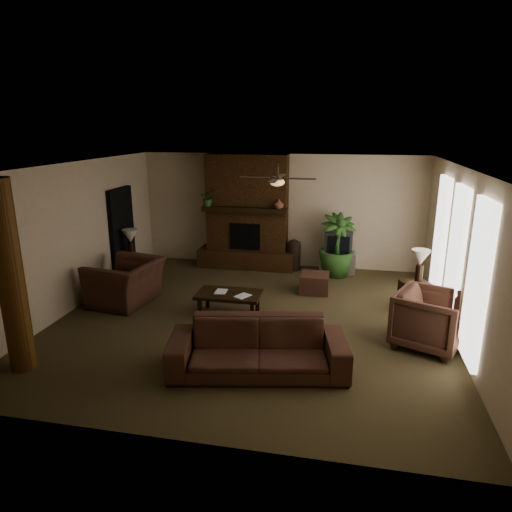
% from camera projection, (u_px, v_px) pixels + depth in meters
% --- Properties ---
extents(room_shell, '(7.00, 7.00, 7.00)m').
position_uv_depth(room_shell, '(252.00, 246.00, 8.09)').
color(room_shell, '#4C3F26').
rests_on(room_shell, ground).
extents(fireplace, '(2.40, 0.70, 2.80)m').
position_uv_depth(fireplace, '(247.00, 221.00, 11.35)').
color(fireplace, '#502E15').
rests_on(fireplace, ground).
extents(windows, '(0.08, 3.65, 2.35)m').
position_uv_depth(windows, '(455.00, 256.00, 7.64)').
color(windows, white).
rests_on(windows, ground).
extents(log_column, '(0.36, 0.36, 2.80)m').
position_uv_depth(log_column, '(11.00, 278.00, 6.39)').
color(log_column, brown).
rests_on(log_column, ground).
extents(doorway, '(0.10, 1.00, 2.10)m').
position_uv_depth(doorway, '(122.00, 234.00, 10.54)').
color(doorway, black).
rests_on(doorway, ground).
extents(ceiling_fan, '(1.35, 1.35, 0.37)m').
position_uv_depth(ceiling_fan, '(277.00, 180.00, 7.99)').
color(ceiling_fan, black).
rests_on(ceiling_fan, ceiling).
extents(sofa, '(2.65, 1.21, 1.00)m').
position_uv_depth(sofa, '(258.00, 339.00, 6.56)').
color(sofa, '#472B1E').
rests_on(sofa, ground).
extents(armchair_left, '(1.05, 1.44, 1.17)m').
position_uv_depth(armchair_left, '(125.00, 275.00, 9.10)').
color(armchair_left, '#472B1E').
rests_on(armchair_left, ground).
extents(armchair_right, '(1.25, 1.28, 1.02)m').
position_uv_depth(armchair_right, '(430.00, 317.00, 7.29)').
color(armchair_right, '#472B1E').
rests_on(armchair_right, ground).
extents(coffee_table, '(1.20, 0.70, 0.43)m').
position_uv_depth(coffee_table, '(229.00, 296.00, 8.58)').
color(coffee_table, black).
rests_on(coffee_table, ground).
extents(ottoman, '(0.61, 0.61, 0.40)m').
position_uv_depth(ottoman, '(315.00, 283.00, 9.80)').
color(ottoman, '#472B1E').
rests_on(ottoman, ground).
extents(tv_stand, '(0.87, 0.54, 0.50)m').
position_uv_depth(tv_stand, '(337.00, 262.00, 11.10)').
color(tv_stand, silver).
rests_on(tv_stand, ground).
extents(tv, '(0.66, 0.54, 0.52)m').
position_uv_depth(tv, '(339.00, 242.00, 10.95)').
color(tv, '#363639').
rests_on(tv, tv_stand).
extents(floor_vase, '(0.34, 0.34, 0.77)m').
position_uv_depth(floor_vase, '(294.00, 253.00, 11.25)').
color(floor_vase, black).
rests_on(floor_vase, ground).
extents(floor_plant, '(1.33, 1.69, 0.83)m').
position_uv_depth(floor_plant, '(336.00, 259.00, 10.81)').
color(floor_plant, '#305722').
rests_on(floor_plant, ground).
extents(side_table_left, '(0.61, 0.61, 0.55)m').
position_uv_depth(side_table_left, '(132.00, 269.00, 10.48)').
color(side_table_left, black).
rests_on(side_table_left, ground).
extents(lamp_left, '(0.41, 0.41, 0.65)m').
position_uv_depth(lamp_left, '(130.00, 238.00, 10.33)').
color(lamp_left, black).
rests_on(lamp_left, side_table_left).
extents(side_table_right, '(0.65, 0.65, 0.55)m').
position_uv_depth(side_table_right, '(415.00, 296.00, 8.84)').
color(side_table_right, black).
rests_on(side_table_right, ground).
extents(lamp_right, '(0.37, 0.37, 0.65)m').
position_uv_depth(lamp_right, '(420.00, 260.00, 8.65)').
color(lamp_right, black).
rests_on(lamp_right, side_table_right).
extents(mantel_plant, '(0.46, 0.49, 0.33)m').
position_uv_depth(mantel_plant, '(208.00, 199.00, 11.09)').
color(mantel_plant, '#305722').
rests_on(mantel_plant, fireplace).
extents(mantel_vase, '(0.27, 0.28, 0.22)m').
position_uv_depth(mantel_vase, '(279.00, 204.00, 10.76)').
color(mantel_vase, brown).
rests_on(mantel_vase, fireplace).
extents(book_a, '(0.22, 0.03, 0.29)m').
position_uv_depth(book_a, '(215.00, 285.00, 8.56)').
color(book_a, '#999999').
rests_on(book_a, coffee_table).
extents(book_b, '(0.20, 0.12, 0.29)m').
position_uv_depth(book_b, '(238.00, 288.00, 8.40)').
color(book_b, '#999999').
rests_on(book_b, coffee_table).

